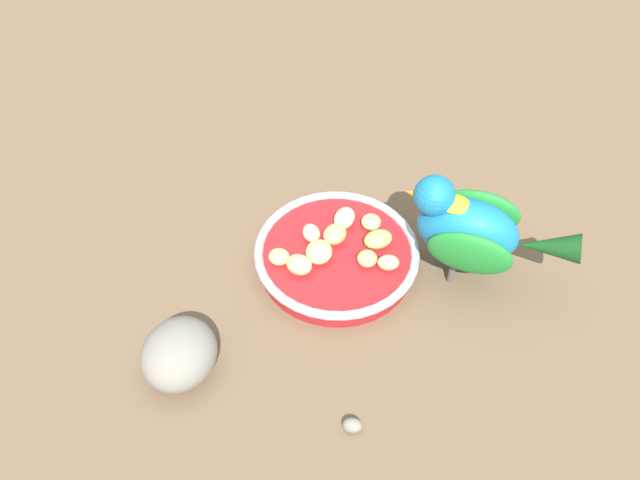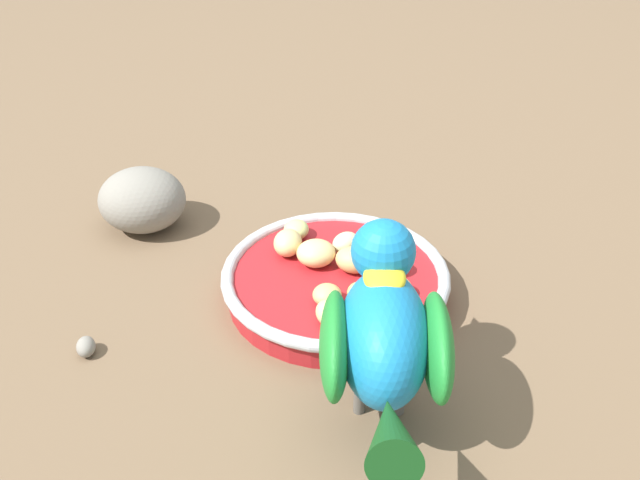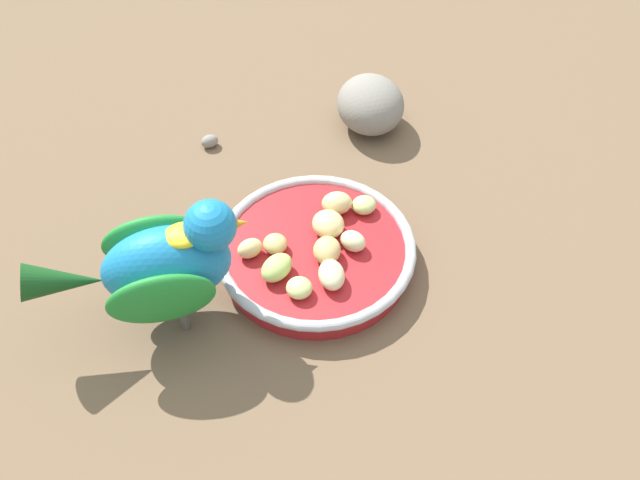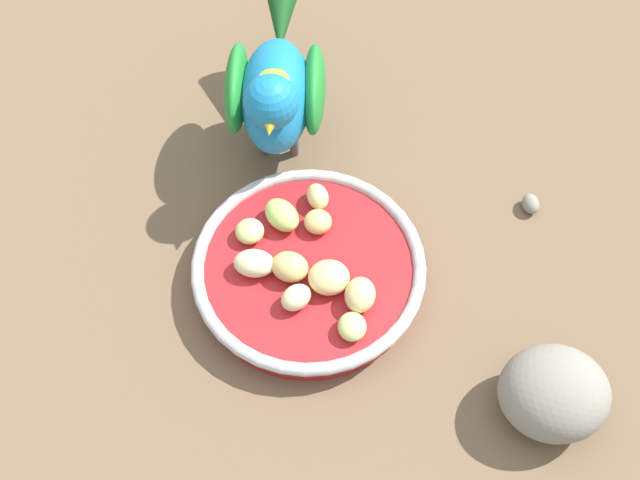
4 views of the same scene
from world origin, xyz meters
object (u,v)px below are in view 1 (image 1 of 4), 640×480
at_px(apple_piece_3, 279,257).
at_px(apple_piece_4, 344,218).
at_px(apple_piece_9, 371,222).
at_px(apple_piece_0, 319,252).
at_px(pebble_0, 352,425).
at_px(feeding_bowl, 334,257).
at_px(rock_large, 179,354).
at_px(apple_piece_5, 299,265).
at_px(apple_piece_2, 311,233).
at_px(apple_piece_6, 367,258).
at_px(apple_piece_1, 378,239).
at_px(apple_piece_8, 335,234).
at_px(parrot, 471,228).
at_px(apple_piece_7, 388,263).

height_order(apple_piece_3, apple_piece_4, apple_piece_4).
bearing_deg(apple_piece_4, apple_piece_9, 100.96).
distance_m(apple_piece_0, pebble_0, 0.22).
distance_m(feeding_bowl, rock_large, 0.24).
bearing_deg(feeding_bowl, pebble_0, 22.72).
relative_size(apple_piece_0, apple_piece_9, 1.38).
bearing_deg(apple_piece_5, feeding_bowl, 142.05).
bearing_deg(apple_piece_0, pebble_0, 28.01).
bearing_deg(apple_piece_9, apple_piece_2, -56.17).
height_order(apple_piece_6, apple_piece_9, same).
distance_m(apple_piece_1, pebble_0, 0.25).
height_order(feeding_bowl, apple_piece_9, apple_piece_9).
bearing_deg(apple_piece_8, apple_piece_9, 135.46).
xyz_separation_m(apple_piece_8, apple_piece_9, (-0.04, 0.04, -0.00)).
relative_size(apple_piece_2, apple_piece_3, 1.05).
relative_size(feeding_bowl, parrot, 1.00).
xyz_separation_m(apple_piece_4, pebble_0, (0.26, 0.09, -0.03)).
bearing_deg(apple_piece_0, apple_piece_1, 124.70).
bearing_deg(parrot, apple_piece_7, 25.39).
bearing_deg(apple_piece_2, apple_piece_3, -27.65).
distance_m(apple_piece_1, apple_piece_9, 0.03).
xyz_separation_m(apple_piece_0, apple_piece_5, (0.03, -0.02, 0.00)).
bearing_deg(apple_piece_4, feeding_bowl, 3.34).
relative_size(apple_piece_0, parrot, 0.17).
xyz_separation_m(apple_piece_7, parrot, (-0.04, 0.09, 0.05)).
bearing_deg(pebble_0, apple_piece_0, -151.99).
height_order(apple_piece_2, rock_large, rock_large).
relative_size(apple_piece_5, apple_piece_8, 0.98).
height_order(feeding_bowl, apple_piece_3, apple_piece_3).
height_order(apple_piece_9, pebble_0, apple_piece_9).
bearing_deg(apple_piece_3, apple_piece_1, 120.78).
bearing_deg(apple_piece_0, feeding_bowl, 131.59).
distance_m(apple_piece_5, apple_piece_6, 0.09).
relative_size(feeding_bowl, pebble_0, 9.91).
bearing_deg(apple_piece_9, apple_piece_7, 32.61).
height_order(apple_piece_3, apple_piece_5, apple_piece_5).
xyz_separation_m(apple_piece_3, apple_piece_5, (0.01, 0.03, 0.00)).
distance_m(apple_piece_8, parrot, 0.17).
bearing_deg(apple_piece_1, feeding_bowl, -57.86).
relative_size(apple_piece_4, apple_piece_8, 1.08).
relative_size(apple_piece_1, apple_piece_4, 1.03).
height_order(apple_piece_7, apple_piece_9, apple_piece_7).
bearing_deg(pebble_0, apple_piece_7, -175.47).
distance_m(apple_piece_6, parrot, 0.13).
distance_m(apple_piece_2, apple_piece_3, 0.06).
distance_m(apple_piece_4, rock_large, 0.28).
distance_m(apple_piece_3, apple_piece_9, 0.13).
relative_size(apple_piece_0, apple_piece_5, 1.11).
distance_m(feeding_bowl, apple_piece_0, 0.03).
bearing_deg(apple_piece_7, rock_large, -43.28).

